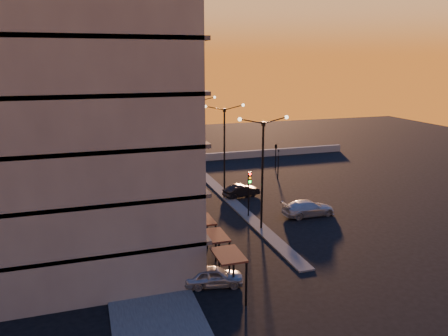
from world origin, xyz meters
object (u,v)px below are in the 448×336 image
car_hatchback (214,276)px  car_wagon (308,208)px  streetlamp_mid (224,143)px  traffic_light_main (249,187)px  car_sedan (241,191)px

car_hatchback → car_wagon: 15.18m
streetlamp_mid → traffic_light_main: 7.62m
traffic_light_main → car_sedan: 6.59m
car_sedan → traffic_light_main: bearing=153.2°
car_wagon → streetlamp_mid: bearing=32.6°
car_hatchback → car_sedan: size_ratio=0.97×
traffic_light_main → car_hatchback: traffic_light_main is taller
traffic_light_main → car_wagon: traffic_light_main is taller
streetlamp_mid → car_hatchback: 19.58m
streetlamp_mid → car_sedan: bearing=-36.7°
traffic_light_main → car_wagon: size_ratio=0.87×
streetlamp_mid → car_sedan: 5.30m
traffic_light_main → car_sedan: traffic_light_main is taller
car_hatchback → car_wagon: size_ratio=0.76×
traffic_light_main → car_hatchback: 12.69m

